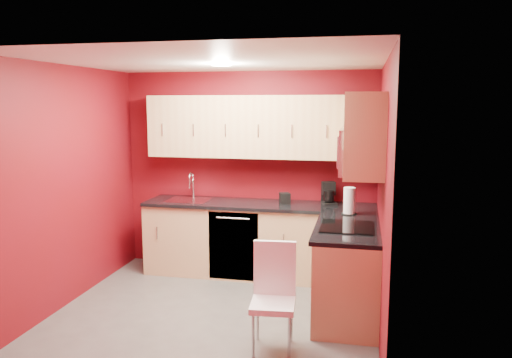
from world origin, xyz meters
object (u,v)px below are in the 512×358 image
at_px(paper_towel, 349,201).
at_px(dining_chair, 273,299).
at_px(sink, 189,197).
at_px(napkin_holder, 285,198).
at_px(coffee_maker, 329,193).
at_px(microwave, 361,151).

distance_m(paper_towel, dining_chair, 1.65).
relative_size(paper_towel, dining_chair, 0.32).
bearing_deg(dining_chair, sink, 122.52).
relative_size(napkin_holder, paper_towel, 0.44).
height_order(coffee_maker, dining_chair, coffee_maker).
distance_m(sink, coffee_maker, 1.74).
height_order(sink, dining_chair, sink).
relative_size(microwave, dining_chair, 0.83).
height_order(napkin_holder, dining_chair, napkin_holder).
bearing_deg(sink, paper_towel, -11.48).
bearing_deg(sink, dining_chair, -52.54).
distance_m(coffee_maker, paper_towel, 0.55).
relative_size(coffee_maker, paper_towel, 0.90).
bearing_deg(napkin_holder, paper_towel, -28.76).
xyz_separation_m(coffee_maker, paper_towel, (0.25, -0.49, 0.01)).
height_order(microwave, napkin_holder, microwave).
bearing_deg(sink, microwave, -25.60).
bearing_deg(dining_chair, paper_towel, 62.75).
distance_m(microwave, coffee_maker, 1.31).
xyz_separation_m(napkin_holder, dining_chair, (0.19, -1.85, -0.52)).
bearing_deg(coffee_maker, napkin_holder, 169.18).
distance_m(napkin_holder, dining_chair, 1.93).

